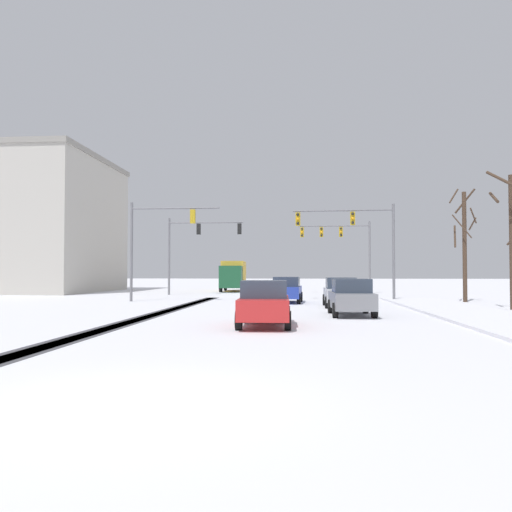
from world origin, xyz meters
The scene contains 15 objects.
ground_plane centered at (0.00, 0.00, 0.00)m, with size 300.00×300.00×0.00m, color white.
wheel_track_left_lane centered at (-4.23, 15.08, 0.00)m, with size 0.83×33.17×0.01m, color #424247.
wheel_track_right_lane centered at (-4.01, 15.08, 0.00)m, with size 0.80×33.17×0.01m, color #424247.
sidewalk_kerb_right centered at (10.05, 13.57, 0.06)m, with size 4.00×33.17×0.12m, color white.
traffic_signal_far_left centered at (-6.43, 36.16, 4.66)m, with size 6.42×0.40×6.50m.
traffic_signal_far_right centered at (6.09, 40.21, 4.80)m, with size 6.45×0.49×6.50m.
traffic_signal_near_right centered at (6.28, 28.25, 4.68)m, with size 6.80×0.57×6.50m.
traffic_signal_near_left centered at (-7.04, 26.16, 4.42)m, with size 5.93×0.38×6.50m.
car_blue_lead centered at (1.58, 25.42, 0.82)m, with size 1.98×4.17×1.62m.
car_silver_second centered at (4.63, 21.70, 0.82)m, with size 1.84×4.10×1.62m.
car_grey_third centered at (4.65, 15.90, 0.82)m, with size 1.90×4.13×1.62m.
car_red_fourth centered at (1.14, 10.98, 0.82)m, with size 1.94×4.15×1.62m.
box_truck_delivery centered at (-4.28, 44.82, 1.63)m, with size 2.56×7.49×3.02m.
bare_tree_sidewalk_mid centered at (13.19, 20.25, 3.84)m, with size 2.17×2.22×7.17m.
bare_tree_sidewalk_far centered at (12.95, 27.20, 3.92)m, with size 1.85×1.85×7.45m.
Camera 1 is at (2.39, -7.51, 1.91)m, focal length 36.83 mm.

